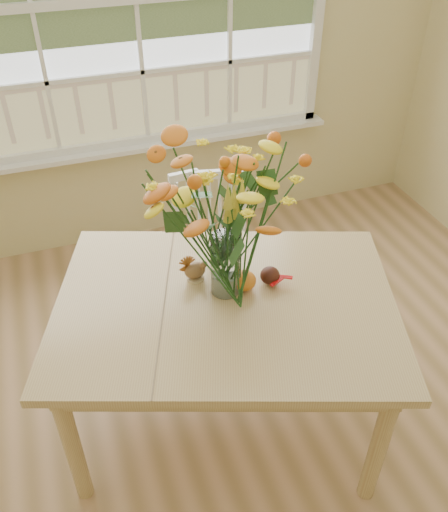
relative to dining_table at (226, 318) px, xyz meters
name	(u,v)px	position (x,y,z in m)	size (l,w,h in m)	color
wall_back	(138,35)	(0.05, 1.67, 0.70)	(4.00, 0.02, 2.70)	beige
window	(136,2)	(0.05, 1.63, 0.88)	(2.42, 0.12, 1.74)	silver
dining_table	(226,318)	(0.00, 0.00, 0.00)	(1.64, 1.40, 0.74)	tan
windsor_chair	(211,245)	(0.17, 0.70, -0.15)	(0.49, 0.48, 0.88)	white
flower_vase	(226,208)	(0.02, 0.07, 0.50)	(0.57, 0.57, 0.68)	white
pumpkin	(244,281)	(0.10, 0.05, 0.13)	(0.10, 0.10, 0.08)	#D06318
turkey_figurine	(195,270)	(-0.08, 0.18, 0.14)	(0.10, 0.07, 0.12)	#CCB78C
dark_gourd	(270,276)	(0.21, 0.05, 0.13)	(0.13, 0.08, 0.07)	#38160F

